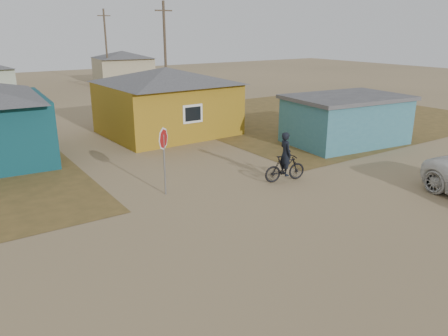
{
  "coord_description": "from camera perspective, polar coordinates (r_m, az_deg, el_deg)",
  "views": [
    {
      "loc": [
        -9.05,
        -9.23,
        6.02
      ],
      "look_at": [
        -0.83,
        3.0,
        1.3
      ],
      "focal_mm": 35.0,
      "sensor_mm": 36.0,
      "label": 1
    }
  ],
  "objects": [
    {
      "name": "grass_ne",
      "position": [
        32.58,
        12.0,
        6.74
      ],
      "size": [
        20.0,
        18.0,
        0.0
      ],
      "primitive_type": "cube",
      "color": "brown",
      "rests_on": "ground"
    },
    {
      "name": "house_beige_east",
      "position": [
        52.95,
        -13.05,
        12.81
      ],
      "size": [
        6.95,
        6.05,
        3.6
      ],
      "color": "tan",
      "rests_on": "ground"
    },
    {
      "name": "stop_sign",
      "position": [
        16.22,
        -7.89,
        2.88
      ],
      "size": [
        0.81,
        0.32,
        2.6
      ],
      "color": "gray",
      "rests_on": "ground"
    },
    {
      "name": "house_yellow",
      "position": [
        26.25,
        -7.48,
        8.81
      ],
      "size": [
        7.72,
        6.76,
        3.9
      ],
      "color": "olive",
      "rests_on": "ground"
    },
    {
      "name": "utility_pole_near",
      "position": [
        34.94,
        -7.68,
        14.52
      ],
      "size": [
        1.4,
        0.2,
        8.0
      ],
      "color": "#4A3C2C",
      "rests_on": "ground"
    },
    {
      "name": "ground",
      "position": [
        14.26,
        9.61,
        -7.48
      ],
      "size": [
        120.0,
        120.0,
        0.0
      ],
      "primitive_type": "plane",
      "color": "#907853"
    },
    {
      "name": "utility_pole_far",
      "position": [
        50.08,
        -15.12,
        15.03
      ],
      "size": [
        1.4,
        0.2,
        8.0
      ],
      "color": "#4A3C2C",
      "rests_on": "ground"
    },
    {
      "name": "shed_turquoise",
      "position": [
        24.77,
        15.59,
        6.15
      ],
      "size": [
        6.71,
        4.93,
        2.6
      ],
      "color": "teal",
      "rests_on": "ground"
    },
    {
      "name": "cyclist",
      "position": [
        18.03,
        7.99,
        0.59
      ],
      "size": [
        1.89,
        0.88,
        2.06
      ],
      "color": "black",
      "rests_on": "ground"
    }
  ]
}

